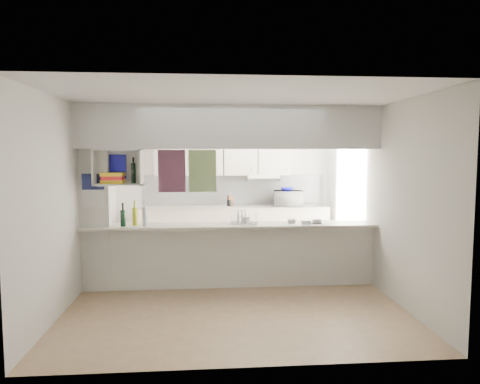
{
  "coord_description": "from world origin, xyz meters",
  "views": [
    {
      "loc": [
        -0.36,
        -6.09,
        1.92
      ],
      "look_at": [
        0.18,
        0.5,
        1.34
      ],
      "focal_mm": 32.0,
      "sensor_mm": 36.0,
      "label": 1
    }
  ],
  "objects": [
    {
      "name": "floor",
      "position": [
        0.0,
        0.0,
        0.0
      ],
      "size": [
        4.8,
        4.8,
        0.0
      ],
      "primitive_type": "plane",
      "color": "#957456",
      "rests_on": "ground"
    },
    {
      "name": "ceiling",
      "position": [
        0.0,
        0.0,
        2.6
      ],
      "size": [
        4.8,
        4.8,
        0.0
      ],
      "primitive_type": "plane",
      "color": "white",
      "rests_on": "wall_back"
    },
    {
      "name": "wall_back",
      "position": [
        0.0,
        2.4,
        1.3
      ],
      "size": [
        4.2,
        0.0,
        4.2
      ],
      "primitive_type": "plane",
      "rotation": [
        1.57,
        0.0,
        0.0
      ],
      "color": "silver",
      "rests_on": "floor"
    },
    {
      "name": "wall_left",
      "position": [
        -2.1,
        0.0,
        1.3
      ],
      "size": [
        0.0,
        4.8,
        4.8
      ],
      "primitive_type": "plane",
      "rotation": [
        1.57,
        0.0,
        1.57
      ],
      "color": "silver",
      "rests_on": "floor"
    },
    {
      "name": "wall_right",
      "position": [
        2.1,
        0.0,
        1.3
      ],
      "size": [
        0.0,
        4.8,
        4.8
      ],
      "primitive_type": "plane",
      "rotation": [
        1.57,
        0.0,
        -1.57
      ],
      "color": "silver",
      "rests_on": "floor"
    },
    {
      "name": "servery_partition",
      "position": [
        -0.17,
        0.0,
        1.66
      ],
      "size": [
        4.2,
        0.5,
        2.6
      ],
      "color": "silver",
      "rests_on": "floor"
    },
    {
      "name": "cubby_shelf",
      "position": [
        -1.57,
        -0.06,
        1.71
      ],
      "size": [
        0.65,
        0.35,
        0.5
      ],
      "color": "white",
      "rests_on": "bulkhead"
    },
    {
      "name": "kitchen_run",
      "position": [
        0.16,
        2.14,
        0.83
      ],
      "size": [
        3.6,
        0.63,
        2.24
      ],
      "color": "beige",
      "rests_on": "floor"
    },
    {
      "name": "microwave",
      "position": [
        1.25,
        2.06,
        1.07
      ],
      "size": [
        0.59,
        0.44,
        0.3
      ],
      "primitive_type": "imported",
      "rotation": [
        0.0,
        0.0,
        3.02
      ],
      "color": "white",
      "rests_on": "bench_top"
    },
    {
      "name": "bowl",
      "position": [
        1.21,
        2.02,
        1.25
      ],
      "size": [
        0.25,
        0.25,
        0.06
      ],
      "primitive_type": "imported",
      "color": "#0C0C84",
      "rests_on": "microwave"
    },
    {
      "name": "dish_rack",
      "position": [
        0.2,
        0.03,
        1.0
      ],
      "size": [
        0.44,
        0.37,
        0.21
      ],
      "rotation": [
        0.0,
        0.0,
        -0.22
      ],
      "color": "silver",
      "rests_on": "breakfast_bar"
    },
    {
      "name": "cup",
      "position": [
        0.22,
        -0.07,
        0.98
      ],
      "size": [
        0.12,
        0.12,
        0.09
      ],
      "primitive_type": "imported",
      "rotation": [
        0.0,
        0.0,
        0.1
      ],
      "color": "white",
      "rests_on": "dish_rack"
    },
    {
      "name": "wine_bottles",
      "position": [
        -1.36,
        -0.04,
        1.05
      ],
      "size": [
        0.37,
        0.15,
        0.37
      ],
      "color": "black",
      "rests_on": "breakfast_bar"
    },
    {
      "name": "plastic_tubs",
      "position": [
        1.05,
        -0.03,
        0.95
      ],
      "size": [
        0.5,
        0.21,
        0.06
      ],
      "color": "silver",
      "rests_on": "breakfast_bar"
    },
    {
      "name": "utensil_jar",
      "position": [
        0.1,
        2.15,
        0.98
      ],
      "size": [
        0.09,
        0.09,
        0.13
      ],
      "primitive_type": "cylinder",
      "color": "black",
      "rests_on": "bench_top"
    },
    {
      "name": "knife_block",
      "position": [
        0.12,
        2.18,
        1.02
      ],
      "size": [
        0.12,
        0.11,
        0.2
      ],
      "primitive_type": "cube",
      "rotation": [
        0.0,
        0.0,
        0.35
      ],
      "color": "#4C2B1A",
      "rests_on": "bench_top"
    }
  ]
}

